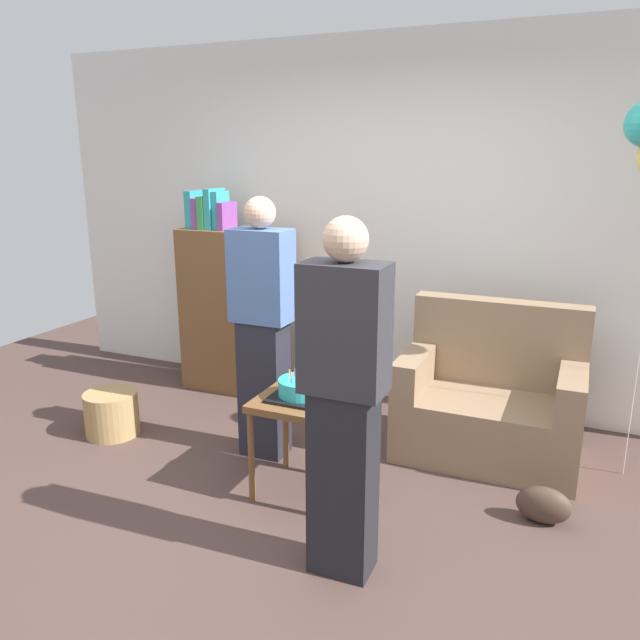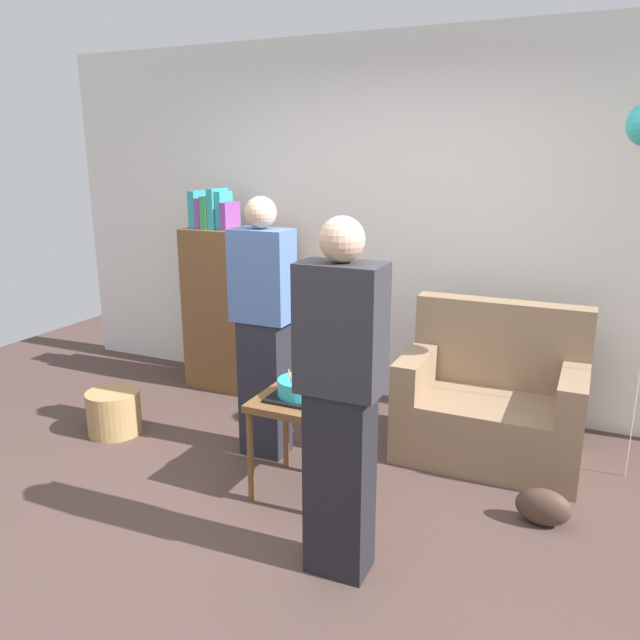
% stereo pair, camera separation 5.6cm
% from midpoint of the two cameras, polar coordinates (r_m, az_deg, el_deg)
% --- Properties ---
extents(ground_plane, '(8.00, 8.00, 0.00)m').
position_cam_midpoint_polar(ground_plane, '(3.33, -4.27, -19.09)').
color(ground_plane, '#4C3833').
extents(wall_back, '(6.00, 0.10, 2.70)m').
position_cam_midpoint_polar(wall_back, '(4.69, 7.21, 8.64)').
color(wall_back, silver).
rests_on(wall_back, ground_plane).
extents(couch, '(1.10, 0.70, 0.96)m').
position_cam_midpoint_polar(couch, '(4.10, 15.02, -7.34)').
color(couch, '#8C7054').
rests_on(couch, ground_plane).
extents(bookshelf, '(0.80, 0.36, 1.61)m').
position_cam_midpoint_polar(bookshelf, '(4.99, -8.43, 1.23)').
color(bookshelf, brown).
rests_on(bookshelf, ground_plane).
extents(side_table, '(0.48, 0.48, 0.57)m').
position_cam_midpoint_polar(side_table, '(3.47, -2.13, -8.44)').
color(side_table, brown).
rests_on(side_table, ground_plane).
extents(birthday_cake, '(0.32, 0.32, 0.17)m').
position_cam_midpoint_polar(birthday_cake, '(3.42, -2.15, -6.36)').
color(birthday_cake, black).
rests_on(birthday_cake, side_table).
extents(person_blowing_candles, '(0.36, 0.22, 1.63)m').
position_cam_midpoint_polar(person_blowing_candles, '(3.81, -5.71, -0.76)').
color(person_blowing_candles, '#23232D').
rests_on(person_blowing_candles, ground_plane).
extents(person_holding_cake, '(0.36, 0.22, 1.63)m').
position_cam_midpoint_polar(person_holding_cake, '(2.70, 1.63, -7.48)').
color(person_holding_cake, black).
rests_on(person_holding_cake, ground_plane).
extents(wicker_basket, '(0.36, 0.36, 0.30)m').
position_cam_midpoint_polar(wicker_basket, '(4.52, -18.97, -8.14)').
color(wicker_basket, '#A88451').
rests_on(wicker_basket, ground_plane).
extents(handbag, '(0.28, 0.14, 0.20)m').
position_cam_midpoint_polar(handbag, '(3.55, 19.46, -15.77)').
color(handbag, '#473328').
rests_on(handbag, ground_plane).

